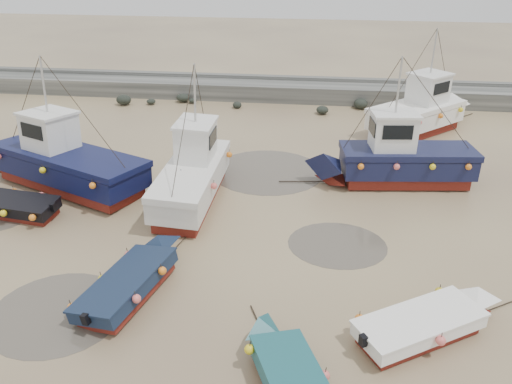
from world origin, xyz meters
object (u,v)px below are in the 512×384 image
Objects in this scene: dinghy_4 at (10,204)px; cabin_boat_0 at (58,161)px; cabin_boat_1 at (194,170)px; dinghy_2 at (287,373)px; person at (183,206)px; cabin_boat_3 at (423,110)px; dinghy_3 at (429,321)px; dinghy_1 at (135,278)px; cabin_boat_2 at (395,158)px.

dinghy_4 is 3.27m from cabin_boat_0.
dinghy_2 is at bearing -63.24° from cabin_boat_1.
person is at bearing -69.90° from dinghy_4.
dinghy_2 is 0.50× the size of cabin_boat_0.
cabin_boat_0 is 1.39× the size of cabin_boat_3.
dinghy_3 is at bearing -50.73° from cabin_boat_3.
dinghy_4 is at bearing -138.87° from dinghy_3.
cabin_boat_0 reaches higher than dinghy_1.
dinghy_4 is (-17.05, 5.51, 0.01)m from dinghy_3.
cabin_boat_2 reaches higher than dinghy_1.
dinghy_4 is at bearing 162.85° from dinghy_1.
cabin_boat_1 is 1.02× the size of cabin_boat_2.
dinghy_3 is 10.74m from cabin_boat_2.
cabin_boat_2 is 8.04m from cabin_boat_3.
cabin_boat_0 is (0.91, 3.05, 0.75)m from dinghy_4.
cabin_boat_3 is at bearing 41.43° from cabin_boat_1.
dinghy_3 is 0.75× the size of cabin_boat_3.
cabin_boat_0 is at bearing 178.68° from cabin_boat_1.
cabin_boat_2 is at bearing 147.97° from dinghy_3.
dinghy_4 is 23.64m from cabin_boat_3.
dinghy_4 is 0.62× the size of cabin_boat_2.
dinghy_1 is 0.66× the size of cabin_boat_2.
dinghy_2 is 0.56× the size of cabin_boat_1.
cabin_boat_3 reaches higher than dinghy_2.
dinghy_2 is at bearing -114.61° from dinghy_4.
cabin_boat_0 is at bearing -16.31° from person.
person is at bearing -157.54° from dinghy_3.
person is (7.42, 1.64, -0.55)m from dinghy_4.
cabin_boat_3 is 16.77m from person.
cabin_boat_1 is at bearing -70.34° from cabin_boat_0.
cabin_boat_3 is (12.61, 17.30, 0.83)m from dinghy_1.
dinghy_2 reaches higher than person.
cabin_boat_1 is (-5.05, 10.77, 0.80)m from dinghy_2.
dinghy_3 is 3.13× the size of person.
cabin_boat_2 reaches higher than dinghy_2.
dinghy_1 is 1.07× the size of dinghy_4.
cabin_boat_2 is at bearing 16.36° from cabin_boat_1.
cabin_boat_1 is at bearing 98.42° from cabin_boat_2.
cabin_boat_1 reaches higher than dinghy_4.
cabin_boat_3 reaches higher than dinghy_1.
cabin_boat_3 is (2.82, 18.30, 0.83)m from dinghy_3.
dinghy_1 is at bearing -117.35° from cabin_boat_0.
cabin_boat_3 is (12.12, 10.10, 0.01)m from cabin_boat_1.
cabin_boat_1 is 1.24× the size of cabin_boat_3.
cabin_boat_0 is 21.31m from cabin_boat_3.
cabin_boat_1 and cabin_boat_2 have the same top height.
dinghy_3 is 12.00m from person.
dinghy_1 is at bearing -114.19° from dinghy_4.
dinghy_1 is at bearing -92.26° from cabin_boat_1.
dinghy_4 is 7.62m from person.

